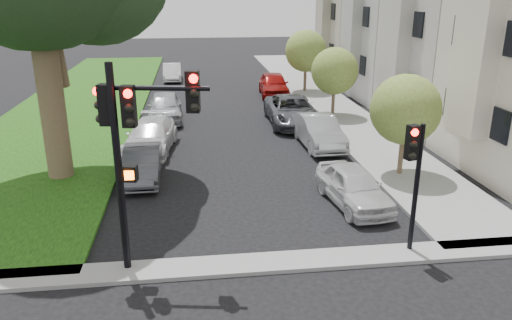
{
  "coord_description": "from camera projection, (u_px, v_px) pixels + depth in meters",
  "views": [
    {
      "loc": [
        -1.89,
        -9.76,
        7.1
      ],
      "look_at": [
        0.0,
        5.0,
        2.0
      ],
      "focal_mm": 35.0,
      "sensor_mm": 36.0,
      "label": 1
    }
  ],
  "objects": [
    {
      "name": "ground",
      "position": [
        283.0,
        309.0,
        11.69
      ],
      "size": [
        140.0,
        140.0,
        0.0
      ],
      "primitive_type": "plane",
      "color": "black",
      "rests_on": "ground"
    },
    {
      "name": "grass_strip",
      "position": [
        85.0,
        101.0,
        33.11
      ],
      "size": [
        8.0,
        44.0,
        0.12
      ],
      "primitive_type": "cube",
      "color": "black",
      "rests_on": "ground"
    },
    {
      "name": "sidewalk_right",
      "position": [
        317.0,
        95.0,
        35.0
      ],
      "size": [
        3.5,
        44.0,
        0.12
      ],
      "primitive_type": "cube",
      "color": "gray",
      "rests_on": "ground"
    },
    {
      "name": "sidewalk_cross",
      "position": [
        270.0,
        263.0,
        13.54
      ],
      "size": [
        60.0,
        1.0,
        0.12
      ],
      "primitive_type": "cube",
      "color": "gray",
      "rests_on": "ground"
    },
    {
      "name": "small_tree_a",
      "position": [
        405.0,
        110.0,
        19.17
      ],
      "size": [
        2.73,
        2.73,
        4.09
      ],
      "color": "brown",
      "rests_on": "ground"
    },
    {
      "name": "small_tree_b",
      "position": [
        335.0,
        71.0,
        28.46
      ],
      "size": [
        2.69,
        2.69,
        4.03
      ],
      "color": "brown",
      "rests_on": "ground"
    },
    {
      "name": "small_tree_c",
      "position": [
        306.0,
        51.0,
        35.4
      ],
      "size": [
        2.96,
        2.96,
        4.44
      ],
      "color": "brown",
      "rests_on": "ground"
    },
    {
      "name": "traffic_signal_main",
      "position": [
        134.0,
        132.0,
        12.15
      ],
      "size": [
        2.7,
        0.71,
        5.51
      ],
      "color": "black",
      "rests_on": "ground"
    },
    {
      "name": "traffic_signal_secondary",
      "position": [
        414.0,
        165.0,
        13.36
      ],
      "size": [
        0.5,
        0.41,
        3.77
      ],
      "color": "black",
      "rests_on": "ground"
    },
    {
      "name": "car_parked_0",
      "position": [
        354.0,
        186.0,
        17.16
      ],
      "size": [
        2.06,
        4.14,
        1.36
      ],
      "primitive_type": "imported",
      "rotation": [
        0.0,
        0.0,
        0.12
      ],
      "color": "silver",
      "rests_on": "ground"
    },
    {
      "name": "car_parked_1",
      "position": [
        319.0,
        131.0,
        23.56
      ],
      "size": [
        1.75,
        4.56,
        1.48
      ],
      "primitive_type": "imported",
      "rotation": [
        0.0,
        0.0,
        0.04
      ],
      "color": "#999BA0",
      "rests_on": "ground"
    },
    {
      "name": "car_parked_2",
      "position": [
        292.0,
        111.0,
        27.47
      ],
      "size": [
        2.66,
        5.61,
        1.55
      ],
      "primitive_type": "imported",
      "rotation": [
        0.0,
        0.0,
        -0.02
      ],
      "color": "#3F4247",
      "rests_on": "ground"
    },
    {
      "name": "car_parked_3",
      "position": [
        274.0,
        84.0,
        34.85
      ],
      "size": [
        2.18,
        4.83,
        1.61
      ],
      "primitive_type": "imported",
      "rotation": [
        0.0,
        0.0,
        -0.06
      ],
      "color": "maroon",
      "rests_on": "ground"
    },
    {
      "name": "car_parked_5",
      "position": [
        142.0,
        164.0,
        19.45
      ],
      "size": [
        1.44,
        4.0,
        1.31
      ],
      "primitive_type": "imported",
      "rotation": [
        0.0,
        0.0,
        0.01
      ],
      "color": "#3F4247",
      "rests_on": "ground"
    },
    {
      "name": "car_parked_6",
      "position": [
        151.0,
        136.0,
        22.89
      ],
      "size": [
        2.57,
        5.11,
        1.42
      ],
      "primitive_type": "imported",
      "rotation": [
        0.0,
        0.0,
        -0.12
      ],
      "color": "silver",
      "rests_on": "ground"
    },
    {
      "name": "car_parked_7",
      "position": [
        165.0,
        107.0,
        28.24
      ],
      "size": [
        2.03,
        4.71,
        1.58
      ],
      "primitive_type": "imported",
      "rotation": [
        0.0,
        0.0,
        0.04
      ],
      "color": "#999BA0",
      "rests_on": "ground"
    },
    {
      "name": "car_parked_9",
      "position": [
        172.0,
        72.0,
        40.8
      ],
      "size": [
        1.55,
        4.15,
        1.35
      ],
      "primitive_type": "imported",
      "rotation": [
        0.0,
        0.0,
        0.03
      ],
      "color": "silver",
      "rests_on": "ground"
    }
  ]
}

